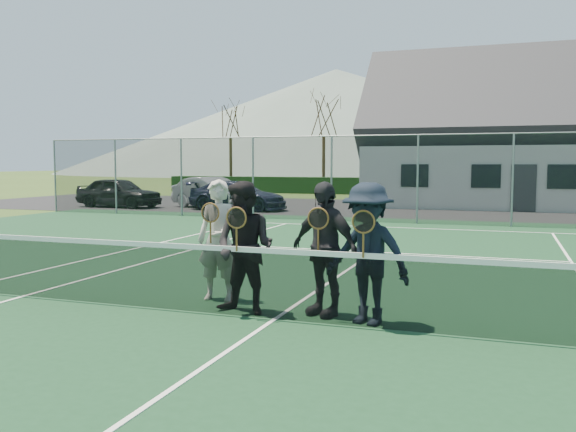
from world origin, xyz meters
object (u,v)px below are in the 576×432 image
at_px(car_a, 119,192).
at_px(player_d, 368,254).
at_px(car_b, 212,193).
at_px(clubhouse, 535,122).
at_px(tennis_net, 274,281).
at_px(player_a, 219,240).
at_px(car_c, 238,196).
at_px(player_b, 245,248).
at_px(player_c, 324,249).

bearing_deg(car_a, player_d, -132.24).
xyz_separation_m(car_b, clubhouse, (13.73, 6.42, 3.28)).
distance_m(tennis_net, player_a, 1.51).
xyz_separation_m(car_a, car_c, (5.92, 0.27, -0.06)).
distance_m(car_b, car_c, 1.69).
relative_size(player_a, player_d, 1.00).
bearing_deg(car_b, tennis_net, -127.40).
bearing_deg(car_c, player_d, -146.73).
distance_m(car_c, player_b, 18.39).
bearing_deg(clubhouse, car_b, -154.94).
relative_size(player_a, player_c, 1.00).
bearing_deg(car_c, clubhouse, -55.84).
height_order(car_c, player_d, player_d).
xyz_separation_m(car_b, player_b, (9.23, -17.36, 0.22)).
height_order(car_c, clubhouse, clubhouse).
xyz_separation_m(car_a, player_b, (13.60, -16.44, 0.22)).
bearing_deg(player_b, car_b, 117.99).
bearing_deg(tennis_net, car_a, 130.25).
height_order(car_c, player_a, player_a).
bearing_deg(tennis_net, car_c, 115.77).
relative_size(car_a, player_d, 2.28).
bearing_deg(player_d, player_c, 158.45).
bearing_deg(player_a, tennis_net, -35.00).
bearing_deg(player_a, player_b, -41.79).
relative_size(car_b, car_c, 0.98).
distance_m(car_c, player_c, 18.60).
bearing_deg(player_c, player_b, -164.86).
bearing_deg(car_b, player_b, -128.37).
xyz_separation_m(car_c, player_d, (9.35, -16.69, 0.28)).
distance_m(car_b, clubhouse, 15.51).
height_order(car_b, player_b, player_b).
height_order(car_a, tennis_net, car_a).
xyz_separation_m(car_c, tennis_net, (8.17, -16.93, -0.10)).
height_order(player_a, player_d, same).
xyz_separation_m(car_a, car_b, (4.37, 0.92, 0.01)).
relative_size(player_a, player_b, 1.00).
xyz_separation_m(car_a, tennis_net, (14.10, -16.65, -0.16)).
height_order(clubhouse, player_d, clubhouse).
bearing_deg(player_a, clubhouse, 77.36).
relative_size(car_c, tennis_net, 0.38).
relative_size(clubhouse, player_d, 8.67).
xyz_separation_m(car_a, player_c, (14.62, -16.16, 0.22)).
xyz_separation_m(car_a, player_a, (12.90, -15.82, 0.22)).
relative_size(clubhouse, player_a, 8.67).
bearing_deg(player_b, tennis_net, -23.38).
xyz_separation_m(tennis_net, player_b, (-0.50, 0.22, 0.38)).
height_order(clubhouse, player_c, clubhouse).
bearing_deg(player_c, player_a, 168.81).
bearing_deg(car_b, player_d, -124.19).
relative_size(player_b, player_c, 1.00).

